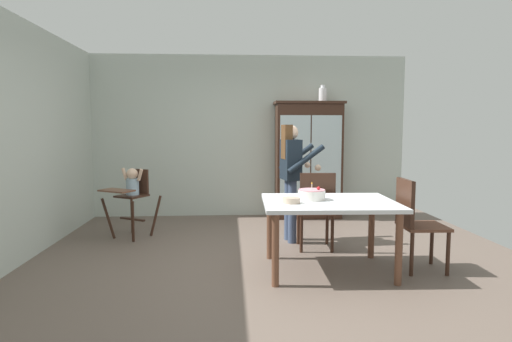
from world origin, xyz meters
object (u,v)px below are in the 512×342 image
at_px(serving_bowl, 291,200).
at_px(dining_chair_far_side, 316,205).
at_px(china_cabinet, 308,160).
at_px(ceramic_vase, 323,94).
at_px(high_chair_with_toddler, 132,190).
at_px(adult_person, 291,168).
at_px(dining_table, 329,210).
at_px(dining_chair_right_end, 414,218).
at_px(birthday_cake, 312,195).

relative_size(serving_bowl, dining_chair_far_side, 0.19).
xyz_separation_m(china_cabinet, ceramic_vase, (0.23, 0.00, 1.07)).
distance_m(ceramic_vase, high_chair_with_toddler, 3.39).
distance_m(ceramic_vase, dining_chair_far_side, 2.51).
height_order(adult_person, dining_table, adult_person).
distance_m(high_chair_with_toddler, dining_chair_right_end, 3.59).
distance_m(dining_table, dining_chair_far_side, 0.75).
distance_m(adult_person, birthday_cake, 1.13).
bearing_deg(birthday_cake, china_cabinet, 80.33).
bearing_deg(dining_chair_far_side, dining_chair_right_end, 141.97).
distance_m(high_chair_with_toddler, serving_bowl, 2.54).
xyz_separation_m(china_cabinet, dining_chair_right_end, (0.61, -2.73, -0.41)).
bearing_deg(china_cabinet, birthday_cake, -99.67).
bearing_deg(dining_table, dining_chair_right_end, -1.91).
relative_size(dining_chair_far_side, dining_chair_right_end, 1.00).
bearing_deg(birthday_cake, ceramic_vase, 75.61).
xyz_separation_m(ceramic_vase, dining_chair_far_side, (-0.49, -1.96, -1.48)).
bearing_deg(china_cabinet, adult_person, -108.51).
distance_m(birthday_cake, dining_chair_far_side, 0.73).
bearing_deg(dining_chair_far_side, adult_person, -58.25).
height_order(china_cabinet, high_chair_with_toddler, china_cabinet).
xyz_separation_m(ceramic_vase, dining_table, (-0.51, -2.70, -1.39)).
height_order(adult_person, serving_bowl, adult_person).
bearing_deg(high_chair_with_toddler, dining_table, -1.84).
bearing_deg(adult_person, birthday_cake, 174.17).
distance_m(adult_person, dining_chair_right_end, 1.70).
bearing_deg(ceramic_vase, dining_chair_right_end, -82.02).
bearing_deg(adult_person, china_cabinet, -27.26).
relative_size(ceramic_vase, birthday_cake, 0.96).
distance_m(china_cabinet, dining_chair_right_end, 2.82).
distance_m(birthday_cake, dining_chair_right_end, 1.09).
height_order(china_cabinet, birthday_cake, china_cabinet).
xyz_separation_m(dining_chair_far_side, dining_chair_right_end, (0.87, -0.77, 0.00)).
distance_m(adult_person, serving_bowl, 1.33).
bearing_deg(dining_table, high_chair_with_toddler, 147.04).
relative_size(dining_table, birthday_cake, 4.93).
bearing_deg(dining_table, birthday_cake, 155.12).
bearing_deg(china_cabinet, serving_bowl, -103.80).
height_order(birthday_cake, dining_chair_far_side, dining_chair_far_side).
height_order(china_cabinet, serving_bowl, china_cabinet).
distance_m(ceramic_vase, adult_person, 1.99).
bearing_deg(dining_table, ceramic_vase, 79.33).
relative_size(china_cabinet, dining_table, 1.39).
distance_m(china_cabinet, dining_table, 2.73).
height_order(china_cabinet, dining_chair_far_side, china_cabinet).
bearing_deg(dining_table, china_cabinet, 84.03).
distance_m(china_cabinet, serving_bowl, 2.90).
bearing_deg(serving_bowl, china_cabinet, 76.20).
bearing_deg(adult_person, serving_bowl, 163.12).
distance_m(serving_bowl, dining_chair_right_end, 1.32).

